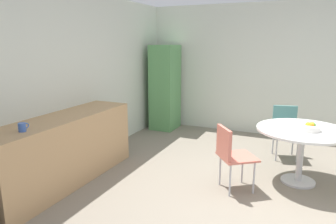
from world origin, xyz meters
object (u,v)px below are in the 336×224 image
Objects in this scene: chair_coral at (230,151)px; mug_white at (22,127)px; fruit_bowl at (310,127)px; round_table at (302,138)px; locker_cabinet at (165,88)px; chair_teal at (285,125)px.

mug_white reaches higher than chair_coral.
round_table is at bearing 58.89° from fruit_bowl.
locker_cabinet is at bearing 58.19° from round_table.
locker_cabinet reaches higher than round_table.
mug_white is at bearing 123.87° from fruit_bowl.
mug_white is (-1.34, 1.96, 0.43)m from chair_coral.
chair_teal is at bearing -106.63° from locker_cabinet.
round_table is 0.19m from fruit_bowl.
fruit_bowl is (-0.04, -0.07, 0.17)m from round_table.
chair_teal is (1.57, -0.54, 0.00)m from chair_coral.
locker_cabinet is 3.33m from fruit_bowl.
chair_teal is 1.09m from fruit_bowl.
chair_coral is 1.07m from fruit_bowl.
fruit_bowl is (-1.76, -2.83, -0.11)m from locker_cabinet.
locker_cabinet is at bearing 40.29° from chair_coral.
chair_teal is at bearing -40.66° from mug_white.
chair_coral is 3.05× the size of fruit_bowl.
fruit_bowl is (-1.01, -0.33, 0.26)m from chair_teal.
locker_cabinet is 1.54× the size of round_table.
fruit_bowl is 2.11× the size of mug_white.
chair_coral is (-2.31, -1.96, -0.37)m from locker_cabinet.
round_table is at bearing -53.02° from chair_coral.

